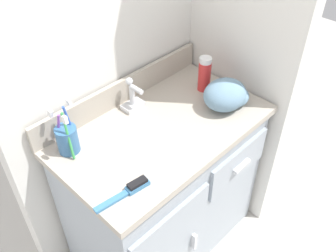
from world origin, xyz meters
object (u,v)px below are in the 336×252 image
at_px(shaving_cream_can, 205,74).
at_px(hand_towel, 227,95).
at_px(hairbrush, 130,190).
at_px(toothbrush_cup, 67,138).

distance_m(shaving_cream_can, hand_towel, 0.15).
relative_size(shaving_cream_can, hairbrush, 0.78).
height_order(toothbrush_cup, hairbrush, toothbrush_cup).
distance_m(toothbrush_cup, hand_towel, 0.65).
relative_size(toothbrush_cup, shaving_cream_can, 1.29).
height_order(toothbrush_cup, shaving_cream_can, toothbrush_cup).
xyz_separation_m(toothbrush_cup, hairbrush, (0.02, -0.30, -0.05)).
relative_size(hairbrush, hand_towel, 1.04).
bearing_deg(toothbrush_cup, hairbrush, -85.59).
distance_m(hairbrush, hand_towel, 0.58).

